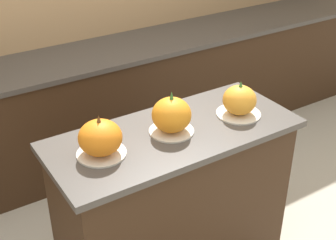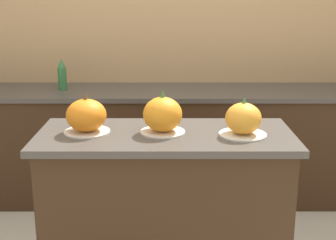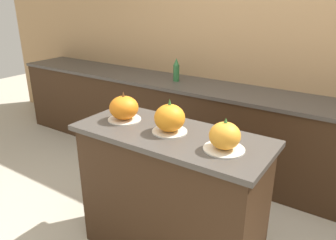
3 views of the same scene
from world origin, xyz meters
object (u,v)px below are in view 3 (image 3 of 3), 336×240
pumpkin_cake_center (170,119)px  bottle_tall (176,70)px  pumpkin_cake_right (225,137)px  pumpkin_cake_left (124,108)px

pumpkin_cake_center → bottle_tall: (-0.78, 1.31, -0.03)m
pumpkin_cake_center → pumpkin_cake_right: bearing=-6.0°
pumpkin_cake_right → pumpkin_cake_left: bearing=176.7°
pumpkin_cake_center → pumpkin_cake_right: size_ratio=0.95×
pumpkin_cake_left → bottle_tall: size_ratio=0.94×
pumpkin_cake_left → bottle_tall: 1.37m
pumpkin_cake_left → bottle_tall: bearing=107.3°
pumpkin_cake_left → pumpkin_cake_right: 0.77m
pumpkin_cake_right → bottle_tall: bearing=130.9°
pumpkin_cake_left → pumpkin_cake_center: 0.38m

